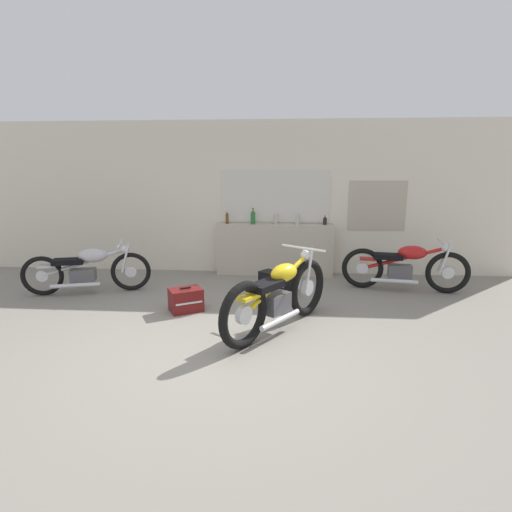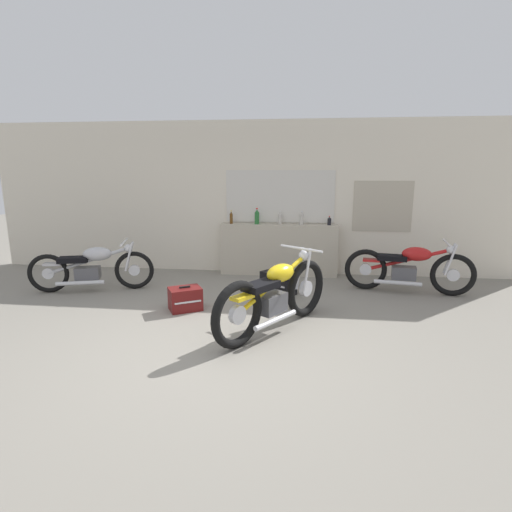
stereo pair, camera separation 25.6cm
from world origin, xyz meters
TOP-DOWN VIEW (x-y plane):
  - ground_plane at (0.00, 0.00)m, footprint 24.00×24.00m
  - wall_back at (0.03, 3.53)m, footprint 10.00×0.07m
  - sill_counter at (0.55, 3.35)m, footprint 2.15×0.28m
  - bottle_leftmost at (-0.33, 3.33)m, footprint 0.06×0.06m
  - bottle_left_center at (0.15, 3.33)m, footprint 0.08×0.08m
  - bottle_center at (0.57, 3.38)m, footprint 0.07×0.07m
  - bottle_right_center at (0.96, 3.33)m, footprint 0.08×0.08m
  - bottle_rightmost at (1.46, 3.35)m, footprint 0.07×0.07m
  - motorcycle_silver at (-2.37, 1.97)m, footprint 1.89×0.77m
  - motorcycle_yellow at (0.68, 0.71)m, footprint 1.26×1.76m
  - motorcycle_red at (2.67, 2.48)m, footprint 1.96×0.64m
  - hard_case_darkred at (-0.62, 1.27)m, footprint 0.53×0.49m
  - hard_case_black at (0.62, 2.22)m, footprint 0.61×0.55m

SIDE VIEW (x-z plane):
  - ground_plane at x=0.00m, z-range 0.00..0.00m
  - hard_case_darkred at x=-0.62m, z-range -0.01..0.33m
  - hard_case_black at x=0.62m, z-range -0.01..0.34m
  - motorcycle_silver at x=-2.37m, z-range 0.00..0.80m
  - motorcycle_red at x=2.67m, z-range -0.01..0.83m
  - motorcycle_yellow at x=0.68m, z-range -0.04..0.92m
  - sill_counter at x=0.55m, z-range 0.00..0.95m
  - bottle_rightmost at x=1.46m, z-range 0.94..1.10m
  - bottle_center at x=0.57m, z-range 0.93..1.17m
  - bottle_leftmost at x=-0.33m, z-range 0.93..1.18m
  - bottle_right_center at x=0.96m, z-range 0.93..1.19m
  - bottle_left_center at x=0.15m, z-range 0.93..1.22m
  - wall_back at x=0.03m, z-range 0.00..2.80m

